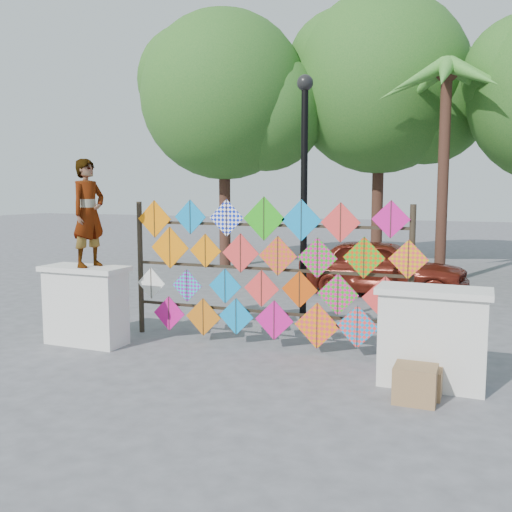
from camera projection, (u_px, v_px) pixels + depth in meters
name	position (u px, v px, depth m)	size (l,w,h in m)	color
ground	(244.00, 359.00, 8.50)	(80.00, 80.00, 0.00)	gray
parapet_left	(86.00, 305.00, 9.24)	(1.40, 0.65, 1.28)	white
parapet_right	(432.00, 337.00, 7.24)	(1.40, 0.65, 1.28)	white
kite_rack	(268.00, 272.00, 8.99)	(4.93, 0.24, 2.40)	black
tree_west	(227.00, 97.00, 17.83)	(5.85, 5.20, 8.01)	#4A2B1F
tree_mid	(384.00, 85.00, 17.95)	(6.30, 5.60, 8.61)	#4A2B1F
palm_tree	(446.00, 93.00, 14.48)	(3.62, 3.62, 5.83)	#4A2B1F
vendor_woman	(88.00, 213.00, 9.03)	(0.62, 0.41, 1.71)	#99999E
sedan	(382.00, 267.00, 13.54)	(1.59, 3.95, 1.34)	#601A10
lamppost	(304.00, 179.00, 9.92)	(0.28, 0.28, 4.46)	black
cardboard_box_near	(415.00, 384.00, 6.75)	(0.49, 0.44, 0.44)	#996F4A
cardboard_box_far	(424.00, 382.00, 6.94)	(0.42, 0.39, 0.35)	#996F4A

